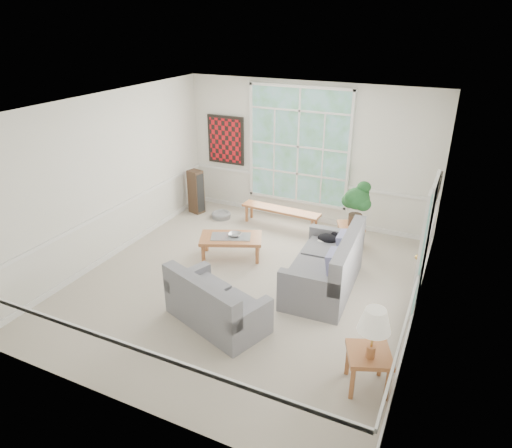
{
  "coord_description": "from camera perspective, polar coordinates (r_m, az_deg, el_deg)",
  "views": [
    {
      "loc": [
        2.99,
        -5.98,
        4.19
      ],
      "look_at": [
        0.1,
        0.2,
        1.05
      ],
      "focal_mm": 32.0,
      "sensor_mm": 36.0,
      "label": 1
    }
  ],
  "objects": [
    {
      "name": "wall_left",
      "position": [
        8.72,
        -17.89,
        5.52
      ],
      "size": [
        0.02,
        6.0,
        3.0
      ],
      "primitive_type": "cube",
      "color": "silver",
      "rests_on": "ground"
    },
    {
      "name": "window_bench",
      "position": [
        9.85,
        3.08,
        0.79
      ],
      "size": [
        1.75,
        0.42,
        0.4
      ],
      "primitive_type": "cube",
      "rotation": [
        0.0,
        0.0,
        -0.05
      ],
      "color": "#A86338",
      "rests_on": "floor"
    },
    {
      "name": "wall_frame_far",
      "position": [
        8.56,
        21.98,
        4.9
      ],
      "size": [
        0.04,
        0.26,
        0.32
      ],
      "primitive_type": "cube",
      "color": "black",
      "rests_on": "wall_right"
    },
    {
      "name": "table_lamp",
      "position": [
        5.55,
        14.42,
        -13.15
      ],
      "size": [
        0.42,
        0.42,
        0.67
      ],
      "primitive_type": null,
      "rotation": [
        0.0,
        0.0,
        0.1
      ],
      "color": "white",
      "rests_on": "side_table"
    },
    {
      "name": "houseplant",
      "position": [
        8.86,
        12.44,
        2.5
      ],
      "size": [
        0.74,
        0.74,
        0.89
      ],
      "primitive_type": null,
      "rotation": [
        0.0,
        0.0,
        0.75
      ],
      "color": "#1C4E22",
      "rests_on": "end_table"
    },
    {
      "name": "pewter_bowl",
      "position": [
        8.51,
        -2.65,
        -1.31
      ],
      "size": [
        0.33,
        0.33,
        0.07
      ],
      "primitive_type": "imported",
      "rotation": [
        0.0,
        0.0,
        0.14
      ],
      "color": "gray",
      "rests_on": "coffee_table"
    },
    {
      "name": "ceiling",
      "position": [
        6.79,
        -1.53,
        14.6
      ],
      "size": [
        5.5,
        6.0,
        0.02
      ],
      "primitive_type": "cube",
      "color": "white",
      "rests_on": "ground"
    },
    {
      "name": "cat",
      "position": [
        8.14,
        8.95,
        -1.75
      ],
      "size": [
        0.4,
        0.31,
        0.17
      ],
      "primitive_type": "ellipsoid",
      "rotation": [
        0.0,
        0.0,
        0.16
      ],
      "color": "black",
      "rests_on": "loveseat_right"
    },
    {
      "name": "wall_frame_near",
      "position": [
        8.18,
        21.74,
        4.06
      ],
      "size": [
        0.04,
        0.26,
        0.32
      ],
      "primitive_type": "cube",
      "color": "black",
      "rests_on": "wall_right"
    },
    {
      "name": "end_table",
      "position": [
        9.14,
        11.66,
        -1.45
      ],
      "size": [
        0.64,
        0.64,
        0.48
      ],
      "primitive_type": "cube",
      "rotation": [
        0.0,
        0.0,
        0.42
      ],
      "color": "#A86338",
      "rests_on": "floor"
    },
    {
      "name": "side_table",
      "position": [
        5.98,
        13.74,
        -17.26
      ],
      "size": [
        0.67,
        0.67,
        0.52
      ],
      "primitive_type": "cube",
      "rotation": [
        0.0,
        0.0,
        0.38
      ],
      "color": "#A86338",
      "rests_on": "floor"
    },
    {
      "name": "window_back",
      "position": [
        9.83,
        5.32,
        9.63
      ],
      "size": [
        2.3,
        0.08,
        2.4
      ],
      "primitive_type": "cube",
      "color": "white",
      "rests_on": "wall_back"
    },
    {
      "name": "wall_art",
      "position": [
        10.53,
        -3.83,
        10.42
      ],
      "size": [
        0.9,
        0.06,
        1.1
      ],
      "primitive_type": "cube",
      "color": "maroon",
      "rests_on": "wall_back"
    },
    {
      "name": "floor_speaker",
      "position": [
        10.55,
        -7.51,
        4.02
      ],
      "size": [
        0.37,
        0.32,
        1.0
      ],
      "primitive_type": "cube",
      "rotation": [
        0.0,
        0.0,
        -0.27
      ],
      "color": "#3C291B",
      "rests_on": "floor"
    },
    {
      "name": "wall_front",
      "position": [
        5.01,
        -17.0,
        -9.03
      ],
      "size": [
        5.5,
        0.02,
        3.0
      ],
      "primitive_type": "cube",
      "color": "silver",
      "rests_on": "ground"
    },
    {
      "name": "pet_bed",
      "position": [
        10.34,
        -4.37,
        1.12
      ],
      "size": [
        0.54,
        0.54,
        0.13
      ],
      "primitive_type": "cylinder",
      "rotation": [
        0.0,
        0.0,
        -0.27
      ],
      "color": "slate",
      "rests_on": "floor"
    },
    {
      "name": "loveseat_front",
      "position": [
        6.79,
        -4.9,
        -9.2
      ],
      "size": [
        1.72,
        1.28,
        0.83
      ],
      "primitive_type": "cube",
      "rotation": [
        0.0,
        0.0,
        -0.35
      ],
      "color": "slate",
      "rests_on": "floor"
    },
    {
      "name": "wall_back",
      "position": [
        9.84,
        6.47,
        8.69
      ],
      "size": [
        5.5,
        0.02,
        3.0
      ],
      "primitive_type": "cube",
      "color": "silver",
      "rests_on": "ground"
    },
    {
      "name": "floor",
      "position": [
        7.9,
        -1.28,
        -7.39
      ],
      "size": [
        5.5,
        6.0,
        0.01
      ],
      "primitive_type": "cube",
      "color": "#AEA392",
      "rests_on": "ground"
    },
    {
      "name": "entry_door",
      "position": [
        7.3,
        20.33,
        -2.44
      ],
      "size": [
        0.08,
        0.9,
        2.1
      ],
      "primitive_type": "cube",
      "color": "white",
      "rests_on": "floor"
    },
    {
      "name": "coffee_table",
      "position": [
        8.6,
        -3.12,
        -2.88
      ],
      "size": [
        1.29,
        1.03,
        0.42
      ],
      "primitive_type": "cube",
      "rotation": [
        0.0,
        0.0,
        0.41
      ],
      "color": "#A86338",
      "rests_on": "floor"
    },
    {
      "name": "loveseat_right",
      "position": [
        7.6,
        8.48,
        -4.61
      ],
      "size": [
        1.06,
        1.92,
        1.01
      ],
      "primitive_type": "cube",
      "rotation": [
        0.0,
        0.0,
        0.05
      ],
      "color": "slate",
      "rests_on": "floor"
    },
    {
      "name": "wall_right",
      "position": [
        6.57,
        20.66,
        -1.19
      ],
      "size": [
        0.02,
        6.0,
        3.0
      ],
      "primitive_type": "cube",
      "color": "silver",
      "rests_on": "ground"
    },
    {
      "name": "door_sidelight",
      "position": [
        6.69,
        19.85,
        -3.93
      ],
      "size": [
        0.08,
        0.26,
        1.9
      ],
      "primitive_type": "cube",
      "color": "white",
      "rests_on": "wall_right"
    }
  ]
}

